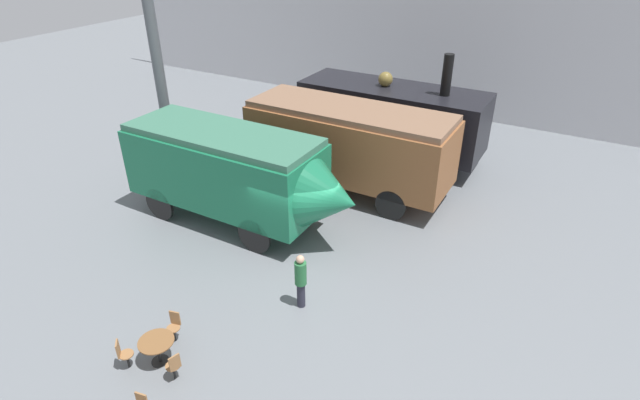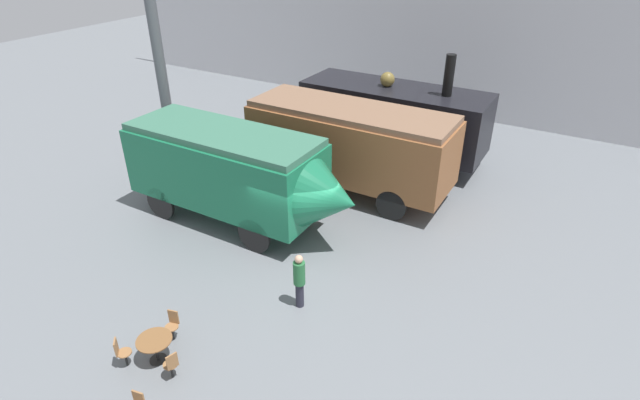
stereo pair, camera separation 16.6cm
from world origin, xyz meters
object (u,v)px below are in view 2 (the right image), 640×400
at_px(streamlined_locomotive, 239,171).
at_px(visitor_person, 299,279).
at_px(passenger_coach_wooden, 350,142).
at_px(cafe_table_mid, 155,344).
at_px(steam_locomotive, 394,116).

distance_m(streamlined_locomotive, visitor_person, 5.23).
bearing_deg(streamlined_locomotive, visitor_person, -33.51).
bearing_deg(streamlined_locomotive, passenger_coach_wooden, 62.43).
relative_size(streamlined_locomotive, cafe_table_mid, 9.82).
distance_m(steam_locomotive, passenger_coach_wooden, 3.80).
bearing_deg(visitor_person, cafe_table_mid, -119.70).
distance_m(passenger_coach_wooden, cafe_table_mid, 10.71).
height_order(steam_locomotive, visitor_person, steam_locomotive).
xyz_separation_m(steam_locomotive, visitor_person, (1.80, -10.84, -1.07)).
distance_m(streamlined_locomotive, cafe_table_mid, 6.92).
bearing_deg(streamlined_locomotive, steam_locomotive, 72.93).
height_order(streamlined_locomotive, cafe_table_mid, streamlined_locomotive).
distance_m(steam_locomotive, cafe_table_mid, 14.46).
relative_size(passenger_coach_wooden, cafe_table_mid, 9.12).
height_order(passenger_coach_wooden, visitor_person, passenger_coach_wooden).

